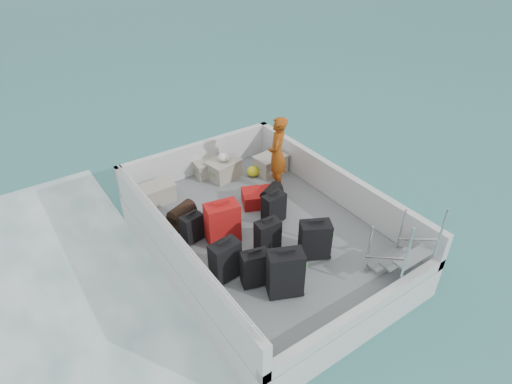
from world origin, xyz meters
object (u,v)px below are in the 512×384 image
Objects in this scene: suitcase_7 at (274,208)px; crate_1 at (208,169)px; suitcase_2 at (192,228)px; suitcase_3 at (285,274)px; suitcase_4 at (268,236)px; suitcase_6 at (315,240)px; suitcase_5 at (222,223)px; crate_2 at (224,170)px; crate_0 at (158,193)px; suitcase_8 at (261,197)px; suitcase_1 at (225,261)px; passenger at (277,154)px; crate_3 at (271,165)px; suitcase_0 at (255,269)px.

suitcase_7 is 2.13m from crate_1.
suitcase_3 is at bearing -83.16° from suitcase_2.
suitcase_6 reaches higher than suitcase_4.
suitcase_5 reaches higher than crate_1.
suitcase_2 is 0.84× the size of crate_2.
suitcase_2 is 2.18m from crate_1.
suitcase_6 is (0.91, 0.37, -0.05)m from suitcase_3.
suitcase_6 is 3.31m from crate_0.
suitcase_2 reaches higher than suitcase_8.
suitcase_8 is (0.70, 1.18, -0.16)m from suitcase_4.
crate_0 is (0.00, 2.55, -0.17)m from suitcase_1.
passenger is at bearing -22.33° from crate_0.
suitcase_2 reaches higher than crate_1.
crate_1 is at bearing 150.45° from crate_3.
suitcase_1 is 1.01× the size of suitcase_6.
suitcase_1 is 0.87× the size of suitcase_3.
crate_3 is (1.01, 2.59, -0.15)m from suitcase_6.
passenger is at bearing -52.81° from crate_2.
crate_3 is at bearing -29.55° from crate_1.
suitcase_1 is 1.28× the size of suitcase_2.
suitcase_4 is 2.56m from crate_3.
suitcase_0 is at bearing -153.88° from suitcase_6.
suitcase_6 reaches higher than crate_0.
suitcase_3 is (0.56, -1.88, 0.13)m from suitcase_2.
crate_2 is (0.06, 2.97, -0.15)m from suitcase_6.
crate_1 is (1.28, 0.30, -0.02)m from crate_0.
suitcase_8 is at bearing -1.73° from suitcase_2.
suitcase_5 is at bearing 118.84° from suitcase_3.
suitcase_3 is at bearing 9.10° from passenger.
suitcase_5 is 1.06m from suitcase_7.
suitcase_4 is at bearing 2.38° from passenger.
suitcase_1 is 1.07× the size of crate_2.
suitcase_5 reaches higher than suitcase_7.
crate_1 is 1.65m from passenger.
suitcase_0 is at bearing -84.32° from crate_0.
crate_0 is 0.93× the size of crate_3.
suitcase_6 reaches higher than suitcase_8.
passenger reaches higher than crate_1.
suitcase_4 reaches higher than crate_0.
suitcase_5 is (0.42, -0.32, 0.12)m from suitcase_2.
suitcase_1 is 3.30m from crate_3.
suitcase_5 is 2.04m from passenger.
suitcase_0 is 0.81× the size of suitcase_5.
suitcase_3 is at bearing -73.97° from suitcase_5.
suitcase_3 is 1.34× the size of crate_0.
suitcase_1 is at bearing -138.65° from crate_3.
suitcase_3 is at bearing -59.61° from suitcase_1.
suitcase_1 reaches higher than crate_0.
crate_2 reaches higher than crate_0.
suitcase_3 is (0.56, -0.78, 0.05)m from suitcase_1.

